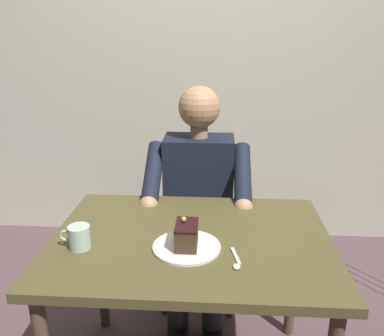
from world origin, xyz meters
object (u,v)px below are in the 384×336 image
Objects in this scene: chair at (199,214)px; seated_person at (198,201)px; dessert_spoon at (236,262)px; coffee_cup at (79,237)px; cake_slice at (187,235)px; dining_table at (191,256)px.

seated_person reaches higher than chair.
seated_person reaches higher than dessert_spoon.
seated_person is 8.60× the size of dessert_spoon.
coffee_cup is (0.41, 0.81, 0.28)m from chair.
dessert_spoon is at bearing 100.90° from chair.
cake_slice is 0.40m from coffee_cup.
coffee_cup is at bearing -6.23° from dessert_spoon.
chair is 0.95m from coffee_cup.
dining_table is 0.53m from seated_person.
seated_person is 0.73m from dessert_spoon.
seated_person is 0.77m from coffee_cup.
dining_table is 0.88× the size of seated_person.
cake_slice is 0.89× the size of dessert_spoon.
dessert_spoon is at bearing 154.38° from cake_slice.
seated_person is at bearing -91.02° from cake_slice.
chair is at bearing -90.80° from cake_slice.
chair is 7.02× the size of cake_slice.
dining_table is at bearing 90.00° from seated_person.
dessert_spoon is (-0.57, 0.06, -0.04)m from coffee_cup.
seated_person is 9.69× the size of cake_slice.
chair is 0.72× the size of seated_person.
chair is at bearing -116.60° from coffee_cup.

